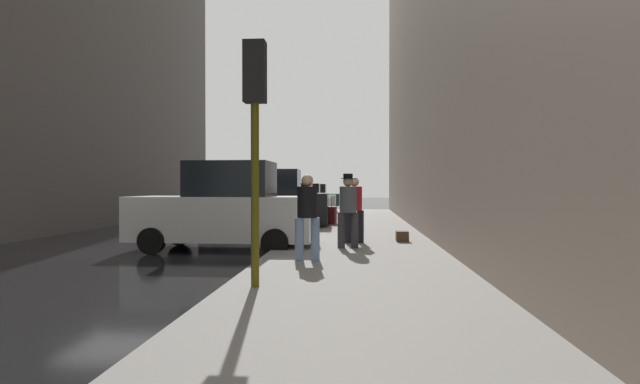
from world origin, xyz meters
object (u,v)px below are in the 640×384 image
at_px(parked_white_van, 225,210).
at_px(pedestrian_in_tan_coat, 347,199).
at_px(parked_silver_sedan, 301,199).
at_px(pedestrian_with_beanie, 348,207).
at_px(fire_hydrant, 315,217).
at_px(pedestrian_in_jeans, 307,212).
at_px(parked_gray_coupe, 288,202).
at_px(rolling_suitcase, 331,215).
at_px(pedestrian_in_red_jacket, 354,206).
at_px(parked_black_suv, 267,202).
at_px(parked_dark_green_sedan, 310,197).
at_px(duffel_bag, 402,236).
at_px(traffic_light, 255,109).

relative_size(parked_white_van, pedestrian_in_tan_coat, 2.71).
bearing_deg(parked_silver_sedan, pedestrian_with_beanie, -79.87).
relative_size(fire_hydrant, pedestrian_in_jeans, 0.41).
distance_m(parked_white_van, pedestrian_in_tan_coat, 8.35).
bearing_deg(parked_silver_sedan, pedestrian_in_jeans, -83.13).
relative_size(parked_white_van, pedestrian_in_jeans, 2.71).
xyz_separation_m(fire_hydrant, pedestrian_in_tan_coat, (1.12, 1.99, 0.61)).
xyz_separation_m(pedestrian_in_tan_coat, pedestrian_with_beanie, (0.20, -8.34, 0.03)).
relative_size(parked_gray_coupe, pedestrian_with_beanie, 2.40).
relative_size(pedestrian_with_beanie, rolling_suitcase, 1.71).
bearing_deg(parked_white_van, fire_hydrant, 72.81).
bearing_deg(parked_white_van, parked_silver_sedan, 90.00).
bearing_deg(parked_white_van, pedestrian_in_red_jacket, 9.32).
bearing_deg(pedestrian_with_beanie, parked_black_suv, 115.92).
bearing_deg(pedestrian_in_tan_coat, fire_hydrant, -119.32).
xyz_separation_m(parked_gray_coupe, rolling_suitcase, (2.32, -4.24, -0.36)).
bearing_deg(pedestrian_with_beanie, fire_hydrant, 101.75).
bearing_deg(pedestrian_in_jeans, parked_dark_green_sedan, 95.30).
bearing_deg(parked_gray_coupe, fire_hydrant, -71.81).
distance_m(parked_dark_green_sedan, pedestrian_with_beanie, 23.54).
relative_size(parked_silver_sedan, rolling_suitcase, 4.09).
bearing_deg(fire_hydrant, parked_white_van, -107.19).
bearing_deg(duffel_bag, parked_gray_coupe, 113.81).
bearing_deg(parked_dark_green_sedan, fire_hydrant, -83.94).
height_order(parked_silver_sedan, traffic_light, traffic_light).
relative_size(parked_gray_coupe, parked_dark_green_sedan, 1.01).
bearing_deg(parked_silver_sedan, fire_hydrant, -80.80).
xyz_separation_m(traffic_light, pedestrian_in_red_jacket, (1.41, 5.75, -1.65)).
distance_m(traffic_light, rolling_suitcase, 12.51).
bearing_deg(pedestrian_in_tan_coat, duffel_bag, -76.57).
bearing_deg(parked_gray_coupe, pedestrian_with_beanie, -75.22).
height_order(parked_black_suv, duffel_bag, parked_black_suv).
bearing_deg(parked_silver_sedan, pedestrian_in_red_jacket, -78.75).
xyz_separation_m(parked_white_van, fire_hydrant, (1.80, 5.83, -0.54)).
distance_m(parked_dark_green_sedan, fire_hydrant, 17.07).
bearing_deg(pedestrian_in_jeans, pedestrian_in_red_jacket, 73.51).
height_order(traffic_light, pedestrian_in_jeans, traffic_light).
height_order(parked_black_suv, pedestrian_with_beanie, parked_black_suv).
xyz_separation_m(pedestrian_in_tan_coat, pedestrian_in_red_jacket, (0.35, -7.28, 0.00)).
relative_size(parked_dark_green_sedan, pedestrian_with_beanie, 2.38).
xyz_separation_m(parked_gray_coupe, traffic_light, (1.85, -16.53, 1.91)).
height_order(parked_dark_green_sedan, pedestrian_in_tan_coat, pedestrian_in_tan_coat).
bearing_deg(pedestrian_with_beanie, parked_dark_green_sedan, 97.63).
relative_size(parked_silver_sedan, pedestrian_in_jeans, 2.49).
relative_size(parked_white_van, fire_hydrant, 6.58).
distance_m(parked_dark_green_sedan, pedestrian_in_tan_coat, 15.27).
bearing_deg(pedestrian_with_beanie, traffic_light, -105.17).
height_order(parked_white_van, pedestrian_in_jeans, parked_white_van).
height_order(parked_black_suv, rolling_suitcase, parked_black_suv).
height_order(parked_black_suv, pedestrian_in_red_jacket, parked_black_suv).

